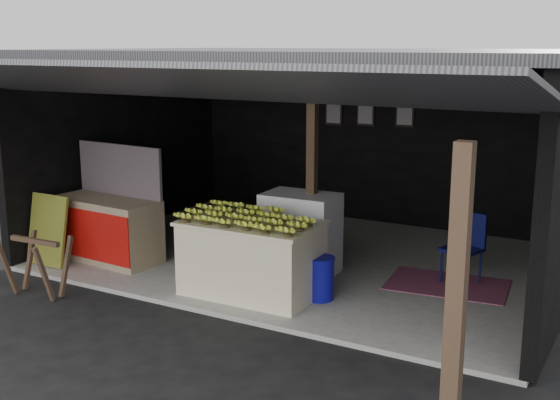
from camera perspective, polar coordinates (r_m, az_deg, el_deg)
The scene contains 13 objects.
ground at distance 8.28m, azimuth -5.43°, elevation -9.43°, with size 80.00×80.00×0.00m, color black.
concrete_slab at distance 10.30m, azimuth 2.57°, elevation -4.76°, with size 7.00×5.00×0.06m, color gray.
shophouse at distance 10.16m, azimuth 3.50°, elevation 6.93°, with size 7.40×7.29×3.02m.
banana_table at distance 8.66m, azimuth -2.32°, elevation -4.71°, with size 1.69×1.06×0.92m.
banana_pile at distance 8.51m, azimuth -2.36°, elevation -1.16°, with size 1.55×0.93×0.18m, color yellow, non-canonical shape.
white_crate at distance 9.45m, azimuth 1.67°, elevation -2.72°, with size 1.00×0.69×1.09m.
neighbor_stall at distance 10.32m, azimuth -13.85°, elevation -2.06°, with size 1.63×0.82×1.64m.
green_signboard at distance 10.30m, azimuth -18.37°, elevation -2.34°, with size 0.66×0.04×1.00m, color black.
sawhorse at distance 9.24m, azimuth -19.21°, elevation -4.63°, with size 0.77×0.69×0.75m.
water_barrel at distance 8.55m, azimuth 3.25°, elevation -6.45°, with size 0.34×0.34×0.50m, color #0E0C8B.
plastic_chair at distance 9.37m, azimuth 14.89°, elevation -3.30°, with size 0.55×0.55×0.92m.
magenta_rug at distance 9.35m, azimuth 13.44°, elevation -6.69°, with size 1.50×1.00×0.01m, color maroon.
picture_frames at distance 12.13m, azimuth 7.13°, elevation 6.97°, with size 1.62×0.04×0.46m.
Camera 1 is at (4.44, -6.27, 3.10)m, focal length 45.00 mm.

